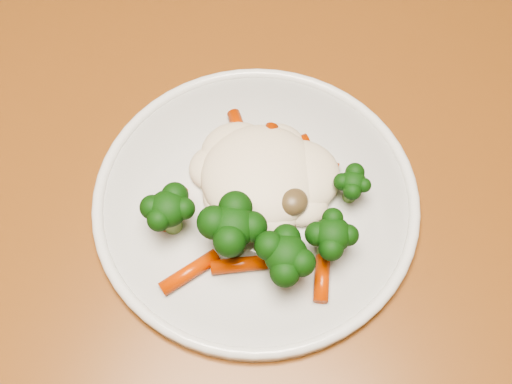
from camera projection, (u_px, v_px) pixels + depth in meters
dining_table at (346, 327)px, 0.61m from camera, size 1.43×1.16×0.75m
plate at (256, 200)px, 0.56m from camera, size 0.28×0.28×0.01m
meal at (260, 200)px, 0.53m from camera, size 0.18×0.19×0.05m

